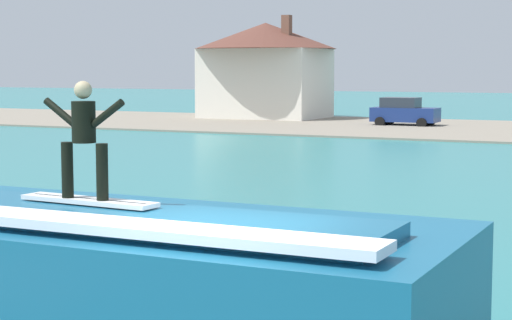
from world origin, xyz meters
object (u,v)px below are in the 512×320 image
surfboard (89,201)px  house_with_chimney (266,63)px  wave_crest (122,276)px  surfer (84,133)px  car_near_shore (404,112)px

surfboard → house_with_chimney: 54.32m
wave_crest → surfer: 2.00m
surfboard → house_with_chimney: (-21.02, 50.04, 2.17)m
house_with_chimney → wave_crest: bearing=-66.7°
wave_crest → car_near_shore: 46.78m
surfer → car_near_shore: (-9.28, 45.97, -1.89)m
surfer → house_with_chimney: (-21.01, 50.10, 1.26)m
wave_crest → house_with_chimney: bearing=113.3°
surfboard → car_near_shore: (-9.29, 45.91, -0.98)m
surfer → house_with_chimney: bearing=112.8°
wave_crest → car_near_shore: bearing=102.0°
wave_crest → surfboard: size_ratio=4.31×
car_near_shore → surfer: bearing=-78.6°
house_with_chimney → car_near_shore: bearing=-19.4°
surfboard → car_near_shore: 46.86m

